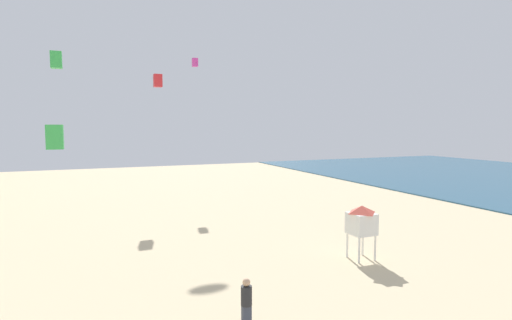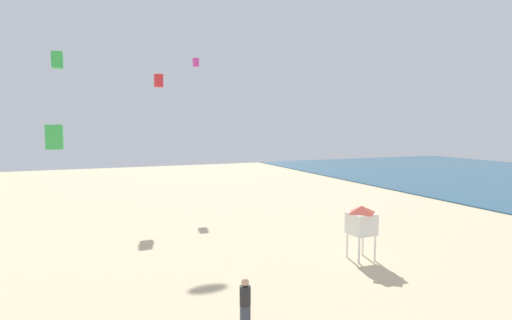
# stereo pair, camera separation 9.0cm
# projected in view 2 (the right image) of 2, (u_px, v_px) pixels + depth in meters

# --- Properties ---
(kite_flyer) EXTENTS (0.34, 0.34, 1.64)m
(kite_flyer) POSITION_uv_depth(u_px,v_px,m) (245.00, 301.00, 12.06)
(kite_flyer) COLOR #383D4C
(kite_flyer) RESTS_ON ground
(lifeguard_stand) EXTENTS (1.10, 1.10, 2.55)m
(lifeguard_stand) POSITION_uv_depth(u_px,v_px,m) (361.00, 221.00, 18.54)
(lifeguard_stand) COLOR white
(lifeguard_stand) RESTS_ON ground
(kite_magenta_box) EXTENTS (0.50, 0.50, 0.78)m
(kite_magenta_box) POSITION_uv_depth(u_px,v_px,m) (196.00, 62.00, 37.31)
(kite_magenta_box) COLOR #DB3D9E
(kite_red_box) EXTENTS (0.64, 0.64, 1.01)m
(kite_red_box) POSITION_uv_depth(u_px,v_px,m) (159.00, 81.00, 31.78)
(kite_red_box) COLOR red
(kite_green_box) EXTENTS (0.84, 0.84, 1.32)m
(kite_green_box) POSITION_uv_depth(u_px,v_px,m) (57.00, 60.00, 31.93)
(kite_green_box) COLOR green
(kite_green_box_2) EXTENTS (0.55, 0.55, 0.86)m
(kite_green_box_2) POSITION_uv_depth(u_px,v_px,m) (54.00, 137.00, 13.91)
(kite_green_box_2) COLOR green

